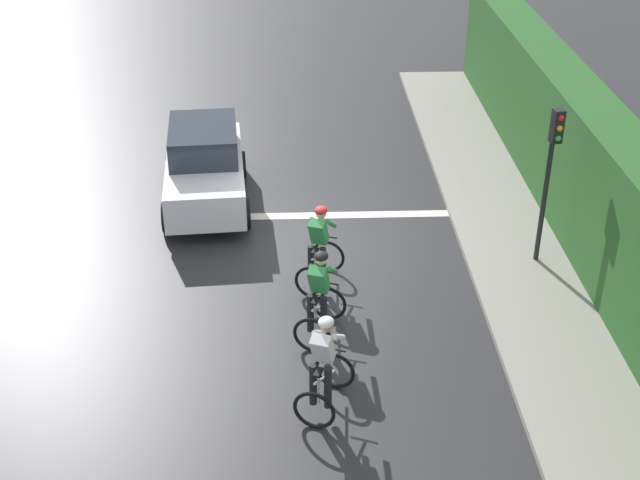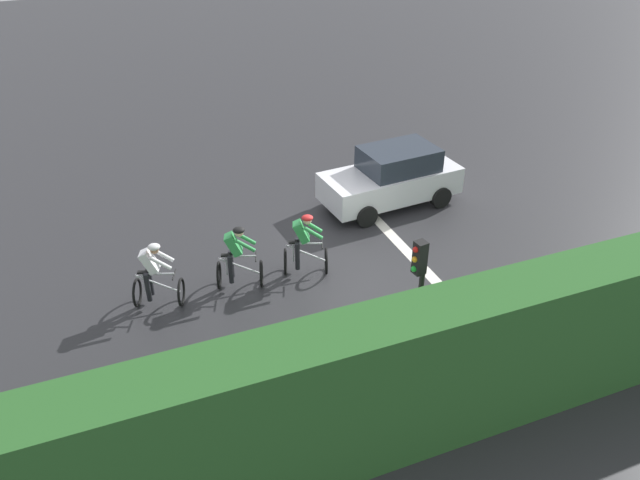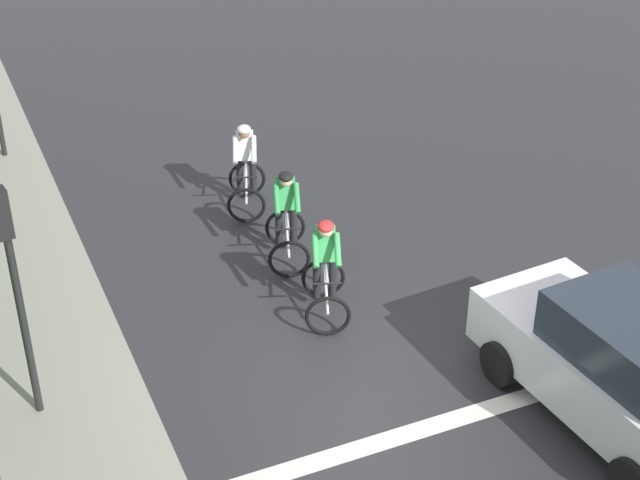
# 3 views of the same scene
# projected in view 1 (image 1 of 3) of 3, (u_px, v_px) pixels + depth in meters

# --- Properties ---
(ground_plane) EXTENTS (80.00, 80.00, 0.00)m
(ground_plane) POSITION_uv_depth(u_px,v_px,m) (327.00, 244.00, 18.14)
(ground_plane) COLOR #28282B
(sidewalk_kerb) EXTENTS (2.80, 25.47, 0.12)m
(sidewalk_kerb) POSITION_uv_depth(u_px,v_px,m) (549.00, 290.00, 16.51)
(sidewalk_kerb) COLOR gray
(sidewalk_kerb) RESTS_ON ground
(stone_wall_low) EXTENTS (0.44, 25.47, 0.49)m
(stone_wall_low) POSITION_uv_depth(u_px,v_px,m) (597.00, 281.00, 16.44)
(stone_wall_low) COLOR gray
(stone_wall_low) RESTS_ON ground
(hedge_wall) EXTENTS (1.10, 25.47, 2.92)m
(hedge_wall) POSITION_uv_depth(u_px,v_px,m) (624.00, 224.00, 15.85)
(hedge_wall) COLOR #265623
(hedge_wall) RESTS_ON ground
(road_marking_stop_line) EXTENTS (7.00, 0.30, 0.01)m
(road_marking_stop_line) POSITION_uv_depth(u_px,v_px,m) (324.00, 215.00, 19.27)
(road_marking_stop_line) COLOR silver
(road_marking_stop_line) RESTS_ON ground
(cyclist_lead) EXTENTS (1.02, 1.25, 1.66)m
(cyclist_lead) POSITION_uv_depth(u_px,v_px,m) (324.00, 368.00, 13.22)
(cyclist_lead) COLOR black
(cyclist_lead) RESTS_ON ground
(cyclist_second) EXTENTS (0.99, 1.24, 1.66)m
(cyclist_second) POSITION_uv_depth(u_px,v_px,m) (320.00, 298.00, 14.91)
(cyclist_second) COLOR black
(cyclist_second) RESTS_ON ground
(cyclist_mid) EXTENTS (1.01, 1.25, 1.66)m
(cyclist_mid) POSITION_uv_depth(u_px,v_px,m) (320.00, 249.00, 16.37)
(cyclist_mid) COLOR black
(cyclist_mid) RESTS_ON ground
(car_white) EXTENTS (2.13, 4.22, 1.76)m
(car_white) POSITION_uv_depth(u_px,v_px,m) (205.00, 166.00, 19.48)
(car_white) COLOR silver
(car_white) RESTS_ON ground
(traffic_light_near_crossing) EXTENTS (0.23, 0.31, 3.34)m
(traffic_light_near_crossing) POSITION_uv_depth(u_px,v_px,m) (551.00, 165.00, 16.30)
(traffic_light_near_crossing) COLOR black
(traffic_light_near_crossing) RESTS_ON ground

